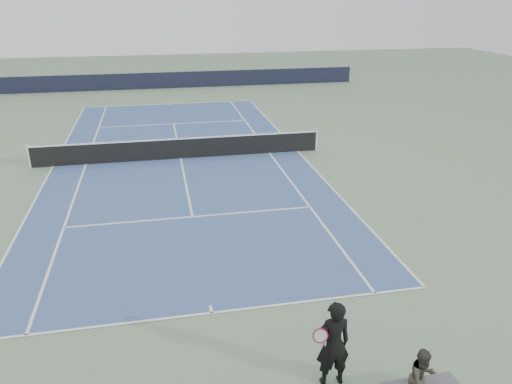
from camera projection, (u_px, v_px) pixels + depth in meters
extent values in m
plane|color=slate|center=(181.00, 159.00, 22.55)|extent=(80.00, 80.00, 0.00)
cube|color=#3B588D|center=(181.00, 159.00, 22.55)|extent=(10.97, 23.77, 0.01)
cylinder|color=silver|center=(28.00, 156.00, 21.17)|extent=(0.10, 0.10, 1.07)
cylinder|color=silver|center=(316.00, 139.00, 23.53)|extent=(0.10, 0.10, 1.07)
cube|color=black|center=(180.00, 149.00, 22.38)|extent=(12.80, 0.03, 0.90)
cube|color=white|center=(180.00, 139.00, 22.20)|extent=(12.80, 0.04, 0.06)
cube|color=black|center=(166.00, 80.00, 38.57)|extent=(30.00, 0.25, 1.20)
imported|color=black|center=(333.00, 344.00, 9.36)|extent=(0.70, 0.50, 1.83)
torus|color=maroon|center=(320.00, 336.00, 9.16)|extent=(0.34, 0.18, 0.36)
cylinder|color=white|center=(320.00, 336.00, 9.16)|extent=(0.29, 0.14, 0.32)
cylinder|color=white|center=(325.00, 345.00, 9.31)|extent=(0.08, 0.13, 0.27)
imported|color=#3A352F|center=(422.00, 379.00, 8.93)|extent=(0.70, 0.62, 1.22)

